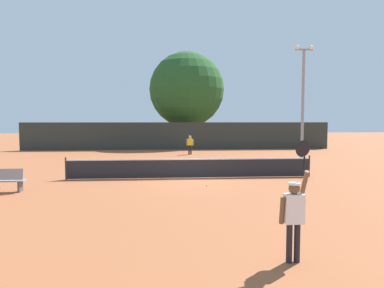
# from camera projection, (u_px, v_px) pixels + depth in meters

# --- Properties ---
(ground_plane) EXTENTS (120.00, 120.00, 0.00)m
(ground_plane) POSITION_uv_depth(u_px,v_px,m) (191.00, 178.00, 16.81)
(ground_plane) COLOR #9E5633
(tennis_net) EXTENTS (12.08, 0.08, 1.07)m
(tennis_net) POSITION_uv_depth(u_px,v_px,m) (191.00, 168.00, 16.78)
(tennis_net) COLOR #232328
(tennis_net) RESTS_ON ground
(perimeter_fence) EXTENTS (29.78, 0.12, 2.63)m
(perimeter_fence) POSITION_uv_depth(u_px,v_px,m) (179.00, 136.00, 33.03)
(perimeter_fence) COLOR #2D332D
(perimeter_fence) RESTS_ON ground
(player_serving) EXTENTS (0.67, 0.39, 2.45)m
(player_serving) POSITION_uv_depth(u_px,v_px,m) (294.00, 210.00, 6.77)
(player_serving) COLOR white
(player_serving) RESTS_ON ground
(player_receiving) EXTENTS (0.57, 0.23, 1.55)m
(player_receiving) POSITION_uv_depth(u_px,v_px,m) (190.00, 143.00, 28.28)
(player_receiving) COLOR yellow
(player_receiving) RESTS_ON ground
(tennis_ball) EXTENTS (0.07, 0.07, 0.07)m
(tennis_ball) POSITION_uv_depth(u_px,v_px,m) (207.00, 185.00, 14.78)
(tennis_ball) COLOR #CCE033
(tennis_ball) RESTS_ON ground
(courtside_bench) EXTENTS (1.80, 0.44, 0.95)m
(courtside_bench) POSITION_uv_depth(u_px,v_px,m) (1.00, 180.00, 13.43)
(courtside_bench) COLOR gray
(courtside_bench) RESTS_ON ground
(light_pole) EXTENTS (1.18, 0.28, 7.52)m
(light_pole) POSITION_uv_depth(u_px,v_px,m) (303.00, 97.00, 21.54)
(light_pole) COLOR gray
(light_pole) RESTS_ON ground
(large_tree) EXTENTS (8.12, 8.12, 10.23)m
(large_tree) POSITION_uv_depth(u_px,v_px,m) (187.00, 90.00, 37.21)
(large_tree) COLOR brown
(large_tree) RESTS_ON ground
(parked_car_near) EXTENTS (2.15, 4.31, 1.69)m
(parked_car_near) POSITION_uv_depth(u_px,v_px,m) (231.00, 137.00, 40.78)
(parked_car_near) COLOR black
(parked_car_near) RESTS_ON ground
(parked_car_mid) EXTENTS (1.98, 4.24, 1.69)m
(parked_car_mid) POSITION_uv_depth(u_px,v_px,m) (259.00, 138.00, 40.38)
(parked_car_mid) COLOR white
(parked_car_mid) RESTS_ON ground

